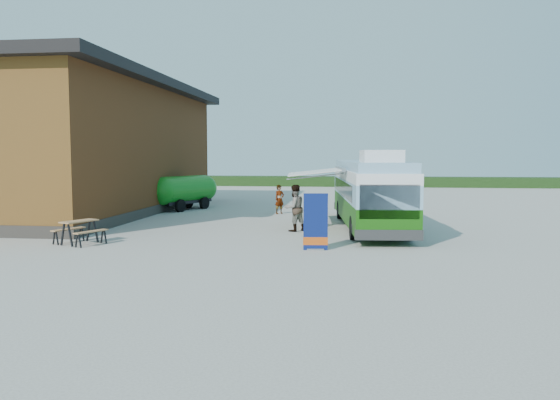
# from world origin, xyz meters

# --- Properties ---
(ground) EXTENTS (100.00, 100.00, 0.00)m
(ground) POSITION_xyz_m (0.00, 0.00, 0.00)
(ground) COLOR #BCB7AD
(ground) RESTS_ON ground
(barn) EXTENTS (9.60, 21.20, 7.50)m
(barn) POSITION_xyz_m (-10.50, 10.00, 3.59)
(barn) COLOR brown
(barn) RESTS_ON ground
(hedge) EXTENTS (40.00, 3.00, 1.00)m
(hedge) POSITION_xyz_m (8.00, 38.00, 0.50)
(hedge) COLOR #264419
(hedge) RESTS_ON ground
(bus) EXTENTS (3.43, 11.37, 3.44)m
(bus) POSITION_xyz_m (4.94, 4.99, 1.64)
(bus) COLOR #246310
(bus) RESTS_ON ground
(awning) EXTENTS (2.77, 4.07, 0.50)m
(awning) POSITION_xyz_m (2.68, 4.75, 2.51)
(awning) COLOR white
(awning) RESTS_ON ground
(banner) EXTENTS (0.85, 0.24, 1.95)m
(banner) POSITION_xyz_m (2.94, -1.19, 0.80)
(banner) COLOR navy
(banner) RESTS_ON ground
(picnic_table) EXTENTS (1.94, 1.85, 0.87)m
(picnic_table) POSITION_xyz_m (-5.70, -1.02, 0.65)
(picnic_table) COLOR tan
(picnic_table) RESTS_ON ground
(person_a) EXTENTS (0.69, 0.68, 1.61)m
(person_a) POSITION_xyz_m (0.20, 10.21, 0.80)
(person_a) COLOR #999999
(person_a) RESTS_ON ground
(person_b) EXTENTS (1.23, 1.20, 1.99)m
(person_b) POSITION_xyz_m (1.74, 3.36, 1.00)
(person_b) COLOR #999999
(person_b) RESTS_ON ground
(slurry_tanker) EXTENTS (3.08, 5.10, 2.02)m
(slurry_tanker) POSITION_xyz_m (-5.70, 11.66, 1.17)
(slurry_tanker) COLOR #167D1A
(slurry_tanker) RESTS_ON ground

